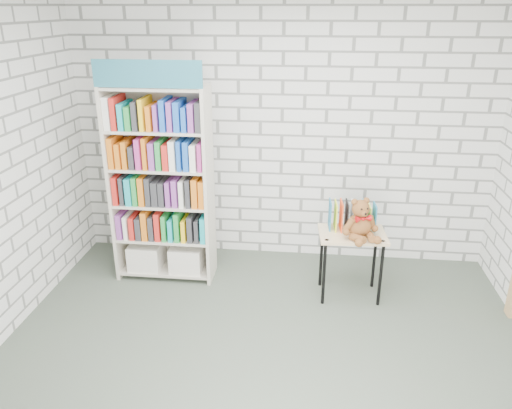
# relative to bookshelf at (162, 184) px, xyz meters

# --- Properties ---
(ground) EXTENTS (4.50, 4.50, 0.00)m
(ground) POSITION_rel_bookshelf_xyz_m (1.16, -1.36, -1.03)
(ground) COLOR #454F43
(ground) RESTS_ON ground
(room_shell) EXTENTS (4.52, 4.02, 2.81)m
(room_shell) POSITION_rel_bookshelf_xyz_m (1.16, -1.36, 0.76)
(room_shell) COLOR silver
(room_shell) RESTS_ON ground
(bookshelf) EXTENTS (1.00, 0.39, 2.25)m
(bookshelf) POSITION_rel_bookshelf_xyz_m (0.00, 0.00, 0.00)
(bookshelf) COLOR beige
(bookshelf) RESTS_ON ground
(display_table) EXTENTS (0.66, 0.48, 0.68)m
(display_table) POSITION_rel_bookshelf_xyz_m (1.91, -0.21, -0.44)
(display_table) COLOR #DEB785
(display_table) RESTS_ON ground
(table_books) EXTENTS (0.45, 0.22, 0.26)m
(table_books) POSITION_rel_bookshelf_xyz_m (1.90, -0.11, -0.22)
(table_books) COLOR teal
(table_books) RESTS_ON display_table
(teddy_bear) EXTENTS (0.36, 0.35, 0.39)m
(teddy_bear) POSITION_rel_bookshelf_xyz_m (1.96, -0.31, -0.19)
(teddy_bear) COLOR brown
(teddy_bear) RESTS_ON display_table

